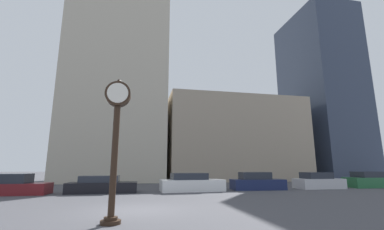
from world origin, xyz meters
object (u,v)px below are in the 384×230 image
(car_black, at_px, (102,185))
(car_silver, at_px, (318,182))
(street_clock, at_px, (116,129))
(car_green, at_px, (373,181))
(car_white, at_px, (191,183))
(car_maroon, at_px, (10,186))
(car_navy, at_px, (257,182))

(car_black, bearing_deg, car_silver, 0.92)
(street_clock, bearing_deg, car_green, 27.19)
(car_white, distance_m, car_silver, 10.88)
(street_clock, xyz_separation_m, car_black, (-1.67, 10.61, -2.51))
(car_black, bearing_deg, car_white, -0.77)
(street_clock, bearing_deg, car_white, 65.85)
(car_maroon, distance_m, car_navy, 17.42)
(car_black, bearing_deg, car_green, 1.22)
(car_black, xyz_separation_m, car_navy, (11.75, 0.14, 0.08))
(car_black, bearing_deg, car_maroon, -176.58)
(car_white, distance_m, car_green, 16.47)
(street_clock, relative_size, car_black, 1.01)
(car_white, relative_size, car_navy, 1.12)
(street_clock, xyz_separation_m, car_white, (4.69, 10.46, -2.44))
(car_silver, relative_size, car_green, 0.80)
(street_clock, relative_size, car_white, 1.01)
(car_white, xyz_separation_m, car_green, (16.47, 0.40, 0.02))
(car_green, bearing_deg, car_silver, -175.08)
(car_white, relative_size, car_green, 0.98)
(car_black, height_order, car_navy, car_navy)
(car_maroon, bearing_deg, street_clock, -53.21)
(car_maroon, distance_m, car_black, 5.67)
(car_black, bearing_deg, car_navy, 1.27)
(car_green, bearing_deg, car_navy, -176.06)
(car_navy, distance_m, car_green, 11.08)
(street_clock, height_order, car_white, street_clock)
(car_navy, bearing_deg, car_green, 3.71)
(car_black, relative_size, car_silver, 1.23)
(car_silver, distance_m, car_green, 5.59)
(street_clock, distance_m, car_green, 23.91)
(street_clock, xyz_separation_m, car_maroon, (-7.33, 10.33, -2.45))
(car_navy, xyz_separation_m, car_green, (11.08, 0.11, 0.01))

